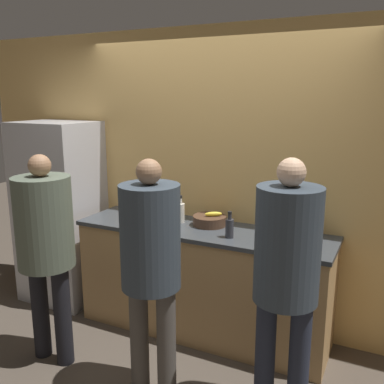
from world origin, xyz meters
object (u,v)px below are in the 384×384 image
object	(u,v)px
fruit_bowl	(210,220)
bottle_dark	(230,227)
bottle_clear	(180,212)
cup_blue	(286,243)
person_right	(287,266)
utensil_crock	(146,208)
cup_red	(146,215)
refrigerator	(61,212)
person_left	(45,237)
person_center	(151,256)
potted_plant	(303,215)
bottle_red	(134,205)

from	to	relation	value
fruit_bowl	bottle_dark	world-z (taller)	bottle_dark
bottle_clear	cup_blue	xyz separation A→B (m)	(0.99, -0.26, -0.05)
person_right	utensil_crock	distance (m)	1.70
fruit_bowl	person_right	bearing A→B (deg)	-43.01
bottle_dark	cup_red	bearing A→B (deg)	172.23
refrigerator	person_left	bearing A→B (deg)	-52.42
bottle_dark	utensil_crock	bearing A→B (deg)	165.73
person_center	fruit_bowl	distance (m)	0.96
refrigerator	bottle_clear	xyz separation A→B (m)	(1.31, 0.07, 0.15)
cup_blue	potted_plant	size ratio (longest dim) A/B	0.33
fruit_bowl	bottle_dark	bearing A→B (deg)	-40.24
person_center	cup_red	xyz separation A→B (m)	(-0.57, 0.85, -0.01)
utensil_crock	bottle_dark	distance (m)	0.94
person_center	utensil_crock	size ratio (longest dim) A/B	5.89
person_right	bottle_dark	xyz separation A→B (m)	(-0.59, 0.57, -0.00)
person_right	potted_plant	world-z (taller)	person_right
utensil_crock	cup_red	bearing A→B (deg)	-55.61
person_center	bottle_clear	size ratio (longest dim) A/B	6.87
person_center	utensil_crock	bearing A→B (deg)	123.77
person_left	cup_red	world-z (taller)	person_left
potted_plant	bottle_clear	bearing A→B (deg)	-171.96
refrigerator	cup_red	xyz separation A→B (m)	(1.01, -0.01, 0.10)
person_left	fruit_bowl	size ratio (longest dim) A/B	5.67
person_center	cup_red	size ratio (longest dim) A/B	16.62
cup_blue	cup_red	bearing A→B (deg)	172.27
cup_red	cup_blue	world-z (taller)	cup_red
person_right	cup_blue	size ratio (longest dim) A/B	17.80
fruit_bowl	utensil_crock	size ratio (longest dim) A/B	1.02
utensil_crock	bottle_clear	xyz separation A→B (m)	(0.38, -0.04, 0.02)
bottle_clear	bottle_red	bearing A→B (deg)	174.74
refrigerator	bottle_clear	distance (m)	1.32
person_left	bottle_dark	bearing A→B (deg)	32.97
refrigerator	person_right	xyz separation A→B (m)	(2.43, -0.70, 0.14)
cup_blue	person_left	bearing A→B (deg)	-156.84
utensil_crock	bottle_dark	bearing A→B (deg)	-14.27
bottle_clear	cup_red	xyz separation A→B (m)	(-0.29, -0.08, -0.04)
refrigerator	cup_blue	size ratio (longest dim) A/B	18.85
person_right	cup_blue	bearing A→B (deg)	104.34
fruit_bowl	bottle_dark	xyz separation A→B (m)	(0.27, -0.23, 0.04)
potted_plant	refrigerator	bearing A→B (deg)	-174.77
refrigerator	person_right	bearing A→B (deg)	-16.02
refrigerator	fruit_bowl	distance (m)	1.58
fruit_bowl	utensil_crock	world-z (taller)	utensil_crock
person_center	bottle_red	xyz separation A→B (m)	(-0.79, 0.98, 0.03)
person_center	bottle_clear	world-z (taller)	person_center
person_left	cup_blue	bearing A→B (deg)	23.16
utensil_crock	person_right	bearing A→B (deg)	-28.19
person_center	person_right	world-z (taller)	person_right
person_right	bottle_red	xyz separation A→B (m)	(-1.64, 0.81, 0.00)
bottle_clear	bottle_dark	distance (m)	0.57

